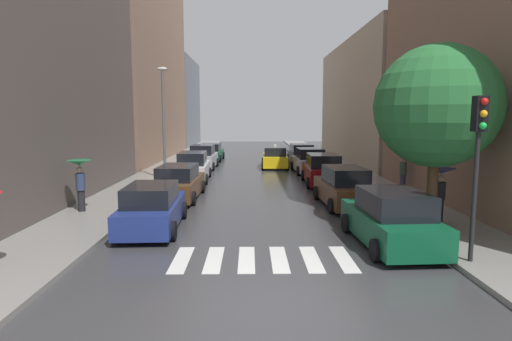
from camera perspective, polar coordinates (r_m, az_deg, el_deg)
ground_plane at (r=32.27m, az=-0.18°, el=0.23°), size 28.00×72.00×0.04m
sidewalk_left at (r=32.84m, az=-11.60°, el=0.37°), size 3.00×72.00×0.15m
sidewalk_right at (r=32.98m, az=11.19°, el=0.40°), size 3.00×72.00×0.15m
crosswalk_stripes at (r=11.95m, az=0.93°, el=-11.88°), size 4.95×2.20×0.01m
building_left_mid at (r=42.09m, az=-16.37°, el=19.13°), size 6.00×21.63×25.60m
building_left_far at (r=59.24m, az=-11.30°, el=8.91°), size 6.00×14.06×11.58m
building_right_mid at (r=39.74m, az=15.98°, el=8.91°), size 6.00×21.77×10.55m
parked_car_left_nearest at (r=15.21m, az=-13.84°, el=-4.98°), size 2.14×4.55×1.61m
parked_car_left_second at (r=20.56m, az=-10.40°, el=-1.69°), size 2.16×4.84×1.65m
parked_car_left_third at (r=26.22m, az=-8.50°, el=0.40°), size 2.11×4.81×1.80m
parked_car_left_fourth at (r=32.46m, az=-7.15°, el=1.74°), size 2.12×4.27×1.83m
parked_car_left_fifth at (r=38.45m, az=-6.11°, el=2.45°), size 2.26×4.64×1.56m
parked_car_right_nearest at (r=13.58m, az=17.79°, el=-6.37°), size 2.27×4.55×1.73m
parked_car_right_second at (r=19.00m, az=11.77°, el=-2.31°), size 2.14×4.62×1.76m
parked_car_right_third at (r=24.86m, az=8.99°, el=0.02°), size 2.24×4.64×1.80m
parked_car_right_fourth at (r=30.03m, az=7.17°, el=1.24°), size 2.29×4.37×1.75m
parked_car_right_fifth at (r=35.95m, az=6.13°, el=2.18°), size 2.20×4.70×1.65m
taxi_midroad at (r=32.92m, az=2.58°, el=1.73°), size 2.20×4.72×1.81m
pedestrian_near_tree at (r=23.12m, az=19.30°, el=1.02°), size 1.04×1.04×1.94m
pedestrian_by_kerb at (r=16.62m, az=23.67°, el=-1.55°), size 0.98×0.98×1.95m
pedestrian_far_side at (r=18.24m, az=-22.66°, el=-0.54°), size 0.97×0.97×2.07m
street_tree_right at (r=15.40m, az=23.19°, el=7.95°), size 4.10×4.10×6.18m
traffic_light_right_corner at (r=12.12m, az=27.82°, el=3.41°), size 0.30×0.42×4.30m
lamp_post_left at (r=26.13m, az=-12.39°, el=7.32°), size 0.60×0.28×6.71m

